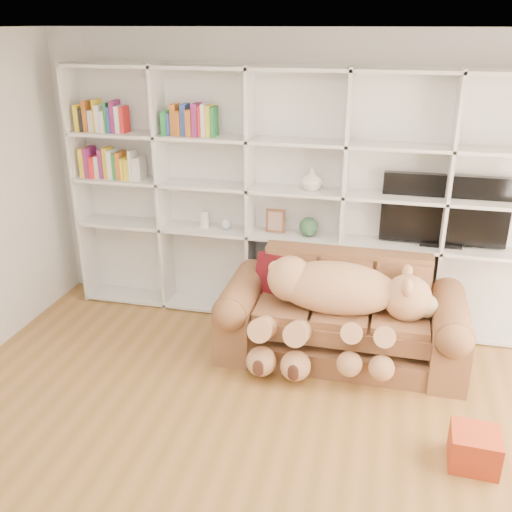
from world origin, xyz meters
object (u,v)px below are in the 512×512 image
(sofa, at_px, (341,321))
(gift_box, at_px, (474,449))
(teddy_bear, at_px, (335,301))
(tv, at_px, (444,211))

(sofa, distance_m, gift_box, 1.56)
(sofa, relative_size, teddy_bear, 1.38)
(sofa, bearing_deg, gift_box, -49.47)
(sofa, xyz_separation_m, teddy_bear, (-0.05, -0.17, 0.27))
(teddy_bear, relative_size, tv, 1.36)
(sofa, xyz_separation_m, gift_box, (1.00, -1.17, -0.20))
(sofa, relative_size, gift_box, 6.57)
(sofa, height_order, teddy_bear, teddy_bear)
(sofa, distance_m, tv, 1.34)
(teddy_bear, xyz_separation_m, gift_box, (1.05, -1.00, -0.47))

